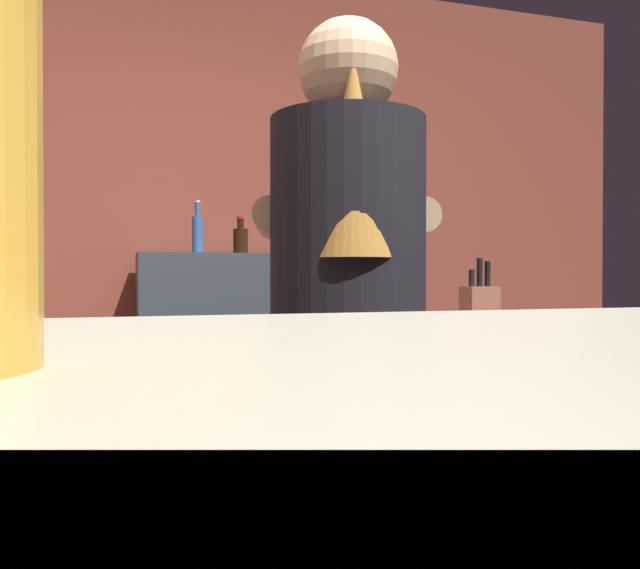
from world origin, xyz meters
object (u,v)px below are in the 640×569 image
at_px(mixing_bowl, 110,356).
at_px(knife_block, 480,317).
at_px(bottle_olive_oil, 325,235).
at_px(chefs_knife, 391,354).
at_px(bottle_vinegar, 241,240).
at_px(bottle_soy, 198,233).
at_px(bottle_hot_sauce, 292,237).
at_px(bartender, 348,344).

bearing_deg(mixing_bowl, knife_block, 0.89).
relative_size(mixing_bowl, bottle_olive_oil, 0.79).
distance_m(chefs_knife, bottle_olive_oil, 1.40).
relative_size(bottle_vinegar, bottle_soy, 0.71).
bearing_deg(knife_block, chefs_knife, -173.68).
height_order(knife_block, bottle_vinegar, bottle_vinegar).
xyz_separation_m(knife_block, bottle_hot_sauce, (-0.24, 1.35, 0.32)).
xyz_separation_m(knife_block, bottle_soy, (-0.70, 1.34, 0.33)).
bearing_deg(chefs_knife, bottle_soy, 93.79).
distance_m(knife_block, bottle_vinegar, 1.44).
xyz_separation_m(bartender, bottle_hot_sauce, (0.36, 1.79, 0.34)).
bearing_deg(bottle_vinegar, chefs_knife, -82.04).
bearing_deg(bottle_olive_oil, bottle_soy, 173.95).
bearing_deg(bartender, chefs_knife, -20.71).
distance_m(bartender, chefs_knife, 0.50).
bearing_deg(chefs_knife, bottle_hot_sauce, 74.88).
xyz_separation_m(chefs_knife, bottle_olive_oil, (0.23, 1.31, 0.43)).
xyz_separation_m(bottle_olive_oil, bottle_hot_sauce, (-0.15, 0.08, -0.01)).
xyz_separation_m(chefs_knife, bottle_hot_sauce, (0.07, 1.39, 0.42)).
bearing_deg(bottle_soy, knife_block, -62.29).
height_order(bartender, chefs_knife, bartender).
bearing_deg(bottle_hot_sauce, mixing_bowl, -121.94).
distance_m(bartender, bottle_soy, 1.82).
height_order(chefs_knife, bottle_olive_oil, bottle_olive_oil).
bearing_deg(bottle_hot_sauce, bottle_soy, -178.43).
xyz_separation_m(mixing_bowl, chefs_knife, (0.78, -0.02, -0.02)).
distance_m(bottle_vinegar, bottle_soy, 0.20).
distance_m(chefs_knife, bottle_hot_sauce, 1.45).
xyz_separation_m(bottle_soy, bottle_hot_sauce, (0.46, 0.01, -0.01)).
distance_m(mixing_bowl, chefs_knife, 0.78).
bearing_deg(bottle_soy, bartender, -86.50).
distance_m(knife_block, bottle_olive_oil, 1.32).
relative_size(bartender, knife_block, 5.84).
bearing_deg(mixing_bowl, bottle_vinegar, 66.11).
bearing_deg(bottle_olive_oil, bottle_hot_sauce, 152.76).
xyz_separation_m(bottle_vinegar, bottle_hot_sauce, (0.26, 0.04, 0.02)).
height_order(bottle_olive_oil, bottle_soy, bottle_soy).
height_order(mixing_bowl, bottle_vinegar, bottle_vinegar).
bearing_deg(bottle_olive_oil, chefs_knife, -99.81).
relative_size(bartender, bottle_olive_oil, 6.97).
bearing_deg(bottle_soy, bottle_hot_sauce, 1.57).
relative_size(chefs_knife, bottle_vinegar, 1.35).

